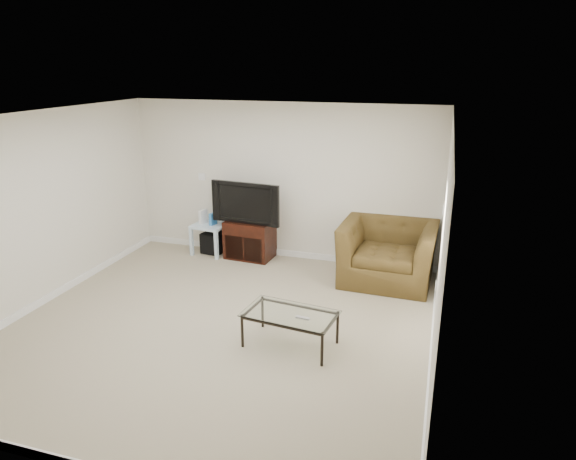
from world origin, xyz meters
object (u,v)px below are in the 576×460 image
(side_table, at_px, (211,238))
(coffee_table, at_px, (290,329))
(tv_stand, at_px, (250,239))
(recliner, at_px, (388,243))
(television, at_px, (248,201))
(subwoofer, at_px, (214,242))

(side_table, height_order, coffee_table, side_table)
(tv_stand, xyz_separation_m, recliner, (2.26, -0.30, 0.27))
(television, distance_m, recliner, 2.31)
(coffee_table, bearing_deg, recliner, 69.12)
(tv_stand, relative_size, television, 0.70)
(television, relative_size, subwoofer, 3.16)
(subwoofer, bearing_deg, recliner, -6.23)
(side_table, xyz_separation_m, coffee_table, (2.13, -2.47, -0.05))
(tv_stand, relative_size, subwoofer, 2.20)
(side_table, distance_m, coffee_table, 3.26)
(subwoofer, bearing_deg, side_table, -152.58)
(side_table, bearing_deg, subwoofer, 27.42)
(tv_stand, relative_size, coffee_table, 0.73)
(tv_stand, height_order, television, television)
(tv_stand, xyz_separation_m, subwoofer, (-0.66, 0.02, -0.13))
(tv_stand, bearing_deg, side_table, -175.94)
(tv_stand, relative_size, side_table, 1.41)
(coffee_table, bearing_deg, television, 120.46)
(recliner, xyz_separation_m, coffee_table, (-0.83, -2.17, -0.39))
(subwoofer, xyz_separation_m, recliner, (2.92, -0.32, 0.41))
(tv_stand, xyz_separation_m, side_table, (-0.70, 0.00, -0.06))
(television, height_order, side_table, television)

